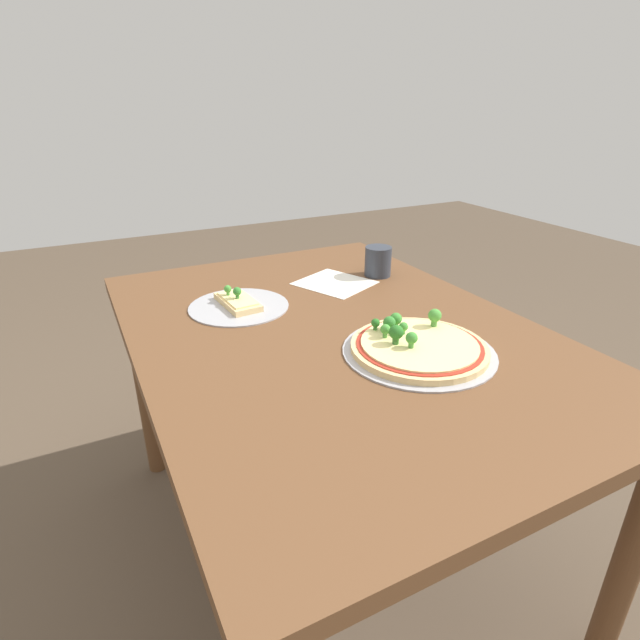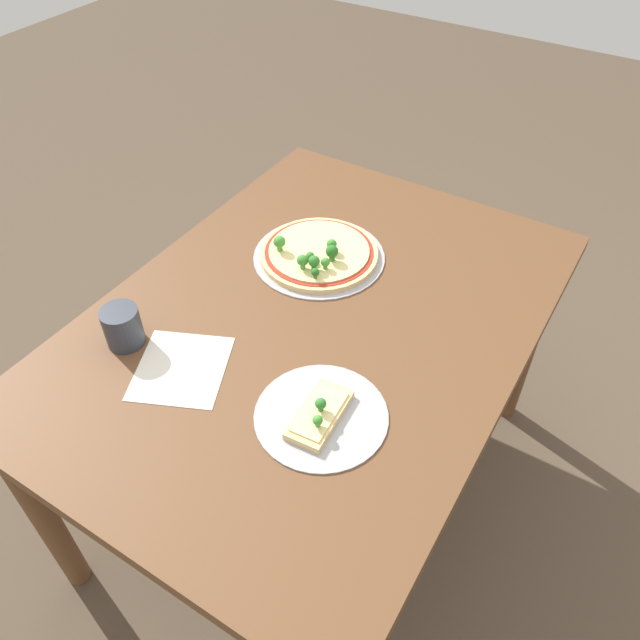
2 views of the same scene
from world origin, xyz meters
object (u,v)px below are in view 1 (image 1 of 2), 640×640
at_px(pizza_tray_whole, 418,346).
at_px(pizza_tray_slice, 238,304).
at_px(drinking_cup, 378,261).
at_px(dining_table, 334,359).

distance_m(pizza_tray_whole, pizza_tray_slice, 0.50).
distance_m(pizza_tray_slice, drinking_cup, 0.47).
bearing_deg(pizza_tray_whole, pizza_tray_slice, -147.83).
xyz_separation_m(dining_table, pizza_tray_whole, (0.19, 0.10, 0.10)).
bearing_deg(drinking_cup, dining_table, -47.35).
height_order(pizza_tray_slice, drinking_cup, drinking_cup).
distance_m(dining_table, drinking_cup, 0.44).
bearing_deg(dining_table, pizza_tray_slice, -145.20).
distance_m(dining_table, pizza_tray_slice, 0.30).
relative_size(pizza_tray_slice, drinking_cup, 2.89).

